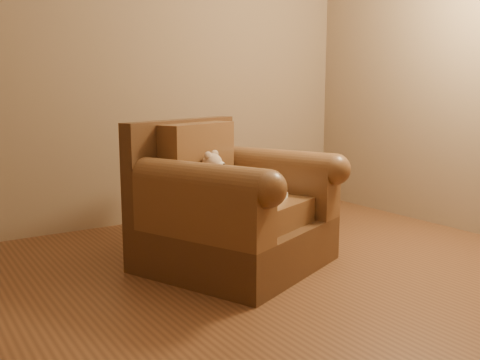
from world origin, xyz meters
TOP-DOWN VIEW (x-y plane):
  - floor at (0.00, 0.00)m, footprint 4.00×4.00m
  - armchair at (0.08, 0.70)m, footprint 1.26×1.23m
  - teddy_bear at (0.02, 0.76)m, footprint 0.21×0.24m
  - guidebook at (0.15, 0.48)m, footprint 0.46×0.44m
  - side_table at (0.94, 0.91)m, footprint 0.39×0.39m

SIDE VIEW (x-z plane):
  - floor at x=0.00m, z-range 0.00..0.00m
  - side_table at x=0.94m, z-range 0.02..0.56m
  - armchair at x=0.08m, z-range -0.10..0.78m
  - guidebook at x=0.15m, z-range 0.42..0.45m
  - teddy_bear at x=0.02m, z-range 0.38..0.67m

